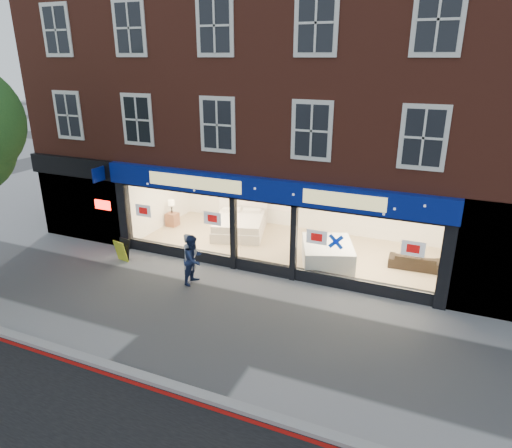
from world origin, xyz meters
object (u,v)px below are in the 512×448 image
Objects in this scene: sofa at (415,261)px; pedestrian_grey at (190,258)px; a_board at (122,250)px; mattress_stack at (327,254)px; pedestrian_blue at (193,259)px; display_bed at (239,224)px.

pedestrian_grey is (-6.49, -3.63, 0.46)m from sofa.
pedestrian_grey is (3.01, -0.40, 0.41)m from a_board.
sofa is 1.05× the size of pedestrian_grey.
mattress_stack reaches higher than a_board.
a_board is (-9.50, -3.23, 0.05)m from sofa.
pedestrian_grey reaches higher than a_board.
pedestrian_blue is (0.14, -0.04, -0.00)m from pedestrian_grey.
pedestrian_grey reaches higher than pedestrian_blue.
pedestrian_blue is (-6.35, -3.67, 0.46)m from sofa.
display_bed is 4.25m from pedestrian_grey.
pedestrian_grey is (-3.74, -2.66, 0.30)m from mattress_stack.
pedestrian_blue is at bearing -100.94° from display_bed.
mattress_stack is 3.14× the size of a_board.
a_board reaches higher than sofa.
pedestrian_blue reaches higher than a_board.
mattress_stack is 1.54× the size of pedestrian_grey.
display_bed is at bearing 158.70° from mattress_stack.
display_bed is 3.58× the size of a_board.
pedestrian_blue is at bearing 26.88° from sofa.
sofa is 2.15× the size of a_board.
display_bed is 6.80m from sofa.
sofa is at bearing 29.93° from a_board.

